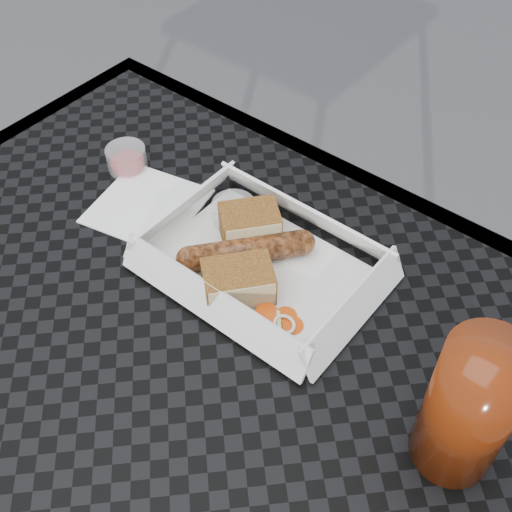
{
  "coord_description": "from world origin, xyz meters",
  "views": [
    {
      "loc": [
        0.31,
        -0.18,
        1.28
      ],
      "look_at": [
        0.03,
        0.18,
        0.78
      ],
      "focal_mm": 45.0,
      "sensor_mm": 36.0,
      "label": 1
    }
  ],
  "objects_px": {
    "food_tray": "(262,268)",
    "drink_glass": "(469,409)",
    "bratwurst": "(246,251)",
    "patio_table": "(128,407)"
  },
  "relations": [
    {
      "from": "food_tray",
      "to": "bratwurst",
      "type": "xyz_separation_m",
      "value": [
        -0.02,
        -0.0,
        0.02
      ]
    },
    {
      "from": "bratwurst",
      "to": "drink_glass",
      "type": "bearing_deg",
      "value": -12.31
    },
    {
      "from": "food_tray",
      "to": "patio_table",
      "type": "bearing_deg",
      "value": -99.55
    },
    {
      "from": "food_tray",
      "to": "bratwurst",
      "type": "distance_m",
      "value": 0.03
    },
    {
      "from": "bratwurst",
      "to": "food_tray",
      "type": "bearing_deg",
      "value": 6.67
    },
    {
      "from": "food_tray",
      "to": "drink_glass",
      "type": "bearing_deg",
      "value": -13.69
    },
    {
      "from": "patio_table",
      "to": "drink_glass",
      "type": "bearing_deg",
      "value": 23.16
    },
    {
      "from": "patio_table",
      "to": "bratwurst",
      "type": "distance_m",
      "value": 0.21
    },
    {
      "from": "patio_table",
      "to": "bratwurst",
      "type": "bearing_deg",
      "value": 86.35
    },
    {
      "from": "food_tray",
      "to": "drink_glass",
      "type": "relative_size",
      "value": 1.49
    }
  ]
}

